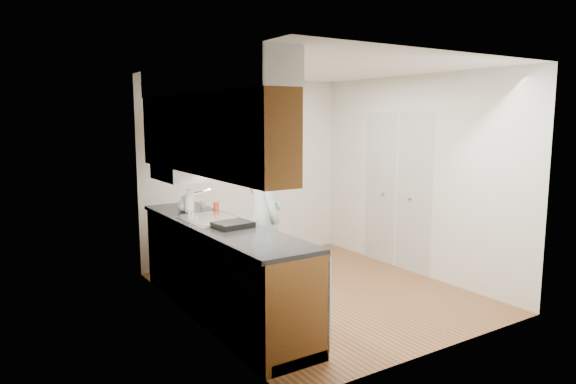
# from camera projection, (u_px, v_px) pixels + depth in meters

# --- Properties ---
(floor) EXTENTS (3.50, 3.50, 0.00)m
(floor) POSITION_uv_depth(u_px,v_px,m) (318.00, 292.00, 5.85)
(floor) COLOR #956338
(floor) RESTS_ON ground
(ceiling) EXTENTS (3.50, 3.50, 0.00)m
(ceiling) POSITION_uv_depth(u_px,v_px,m) (320.00, 68.00, 5.49)
(ceiling) COLOR white
(ceiling) RESTS_ON wall_left
(wall_left) EXTENTS (0.02, 3.50, 2.50)m
(wall_left) POSITION_uv_depth(u_px,v_px,m) (191.00, 195.00, 4.87)
(wall_left) COLOR silver
(wall_left) RESTS_ON floor
(wall_right) EXTENTS (0.02, 3.50, 2.50)m
(wall_right) POSITION_uv_depth(u_px,v_px,m) (415.00, 176.00, 6.47)
(wall_right) COLOR silver
(wall_right) RESTS_ON floor
(wall_back) EXTENTS (3.00, 0.02, 2.50)m
(wall_back) POSITION_uv_depth(u_px,v_px,m) (245.00, 170.00, 7.13)
(wall_back) COLOR silver
(wall_back) RESTS_ON floor
(counter) EXTENTS (0.64, 2.80, 1.30)m
(counter) POSITION_uv_depth(u_px,v_px,m) (221.00, 267.00, 5.14)
(counter) COLOR brown
(counter) RESTS_ON floor
(upper_cabinets) EXTENTS (0.47, 2.80, 1.21)m
(upper_cabinets) POSITION_uv_depth(u_px,v_px,m) (204.00, 121.00, 4.90)
(upper_cabinets) COLOR brown
(upper_cabinets) RESTS_ON wall_left
(closet_door) EXTENTS (0.02, 1.22, 2.05)m
(closet_door) POSITION_uv_depth(u_px,v_px,m) (397.00, 190.00, 6.75)
(closet_door) COLOR silver
(closet_door) RESTS_ON wall_right
(floor_mat) EXTENTS (0.75, 1.03, 0.02)m
(floor_mat) POSITION_uv_depth(u_px,v_px,m) (263.00, 293.00, 5.79)
(floor_mat) COLOR slate
(floor_mat) RESTS_ON floor
(person) EXTENTS (0.58, 0.77, 1.99)m
(person) POSITION_uv_depth(u_px,v_px,m) (263.00, 206.00, 5.64)
(person) COLOR #A6C2CA
(person) RESTS_ON floor_mat
(soap_bottle_a) EXTENTS (0.13, 0.13, 0.26)m
(soap_bottle_a) POSITION_uv_depth(u_px,v_px,m) (188.00, 201.00, 5.64)
(soap_bottle_a) COLOR silver
(soap_bottle_a) RESTS_ON counter
(soap_bottle_b) EXTENTS (0.10, 0.10, 0.17)m
(soap_bottle_b) POSITION_uv_depth(u_px,v_px,m) (187.00, 203.00, 5.77)
(soap_bottle_b) COLOR silver
(soap_bottle_b) RESTS_ON counter
(soap_bottle_c) EXTENTS (0.19, 0.19, 0.18)m
(soap_bottle_c) POSITION_uv_depth(u_px,v_px,m) (183.00, 203.00, 5.70)
(soap_bottle_c) COLOR silver
(soap_bottle_c) RESTS_ON counter
(soda_can) EXTENTS (0.07, 0.07, 0.11)m
(soda_can) POSITION_uv_depth(u_px,v_px,m) (216.00, 207.00, 5.68)
(soda_can) COLOR #B7381F
(soda_can) RESTS_ON counter
(steel_can) EXTENTS (0.07, 0.07, 0.11)m
(steel_can) POSITION_uv_depth(u_px,v_px,m) (203.00, 205.00, 5.78)
(steel_can) COLOR #A5A5AA
(steel_can) RESTS_ON counter
(dish_rack) EXTENTS (0.36, 0.32, 0.05)m
(dish_rack) POSITION_uv_depth(u_px,v_px,m) (233.00, 225.00, 4.88)
(dish_rack) COLOR black
(dish_rack) RESTS_ON counter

